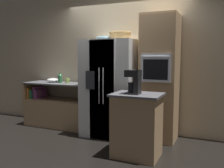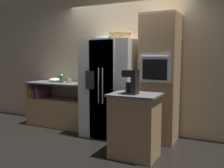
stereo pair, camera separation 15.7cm
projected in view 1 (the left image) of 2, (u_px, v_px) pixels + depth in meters
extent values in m
plane|color=black|center=(115.00, 136.00, 4.60)|extent=(20.00, 20.00, 0.00)
cube|color=beige|center=(125.00, 60.00, 4.92)|extent=(12.00, 0.06, 2.80)
cube|color=tan|center=(60.00, 113.00, 5.29)|extent=(1.42, 0.61, 0.55)
cube|color=tan|center=(59.00, 100.00, 5.25)|extent=(1.37, 0.56, 0.02)
cube|color=tan|center=(33.00, 90.00, 5.52)|extent=(0.04, 0.61, 0.34)
cube|color=tan|center=(88.00, 94.00, 4.96)|extent=(0.04, 0.61, 0.34)
cube|color=slate|center=(59.00, 83.00, 5.22)|extent=(1.42, 0.61, 0.03)
cube|color=orange|center=(34.00, 92.00, 5.47)|extent=(0.04, 0.42, 0.23)
cube|color=#337A4C|center=(36.00, 93.00, 5.45)|extent=(0.05, 0.40, 0.19)
cube|color=#934784|center=(39.00, 92.00, 5.42)|extent=(0.05, 0.31, 0.25)
cube|color=#934784|center=(41.00, 94.00, 5.40)|extent=(0.05, 0.35, 0.20)
cube|color=white|center=(111.00, 88.00, 4.63)|extent=(0.96, 0.79, 1.76)
cube|color=white|center=(101.00, 91.00, 4.26)|extent=(0.48, 0.02, 1.73)
cube|color=white|center=(102.00, 91.00, 4.26)|extent=(0.48, 0.02, 1.73)
cylinder|color=#B2B2B7|center=(99.00, 86.00, 4.24)|extent=(0.02, 0.02, 0.62)
cylinder|color=#B2B2B7|center=(103.00, 86.00, 4.21)|extent=(0.02, 0.02, 0.62)
cube|color=#2D2D33|center=(90.00, 80.00, 4.31)|extent=(0.17, 0.01, 0.32)
cube|color=tan|center=(160.00, 78.00, 4.34)|extent=(0.60, 0.60, 2.18)
cube|color=silver|center=(156.00, 68.00, 4.03)|extent=(0.49, 0.04, 0.47)
cube|color=black|center=(155.00, 70.00, 4.01)|extent=(0.41, 0.01, 0.33)
cylinder|color=#B2B2B7|center=(155.00, 56.00, 3.98)|extent=(0.43, 0.02, 0.02)
cube|color=#A68259|center=(156.00, 32.00, 3.98)|extent=(0.57, 0.01, 0.60)
cube|color=tan|center=(137.00, 126.00, 3.63)|extent=(0.65, 0.51, 0.90)
cube|color=slate|center=(137.00, 95.00, 3.58)|extent=(0.71, 0.56, 0.03)
cylinder|color=tan|center=(120.00, 36.00, 4.46)|extent=(0.38, 0.38, 0.12)
torus|color=tan|center=(120.00, 33.00, 4.45)|extent=(0.40, 0.40, 0.03)
ellipsoid|color=#668C99|center=(104.00, 38.00, 4.51)|extent=(0.30, 0.30, 0.07)
cylinder|color=#33723F|center=(60.00, 79.00, 5.18)|extent=(0.09, 0.09, 0.15)
cone|color=#33723F|center=(60.00, 74.00, 5.17)|extent=(0.09, 0.09, 0.05)
cylinder|color=#33723F|center=(60.00, 73.00, 5.17)|extent=(0.03, 0.03, 0.02)
cylinder|color=#B2D166|center=(67.00, 81.00, 5.12)|extent=(0.08, 0.08, 0.10)
torus|color=#B2D166|center=(69.00, 81.00, 5.10)|extent=(0.07, 0.01, 0.07)
ellipsoid|color=white|center=(53.00, 80.00, 5.30)|extent=(0.26, 0.26, 0.09)
cube|color=black|center=(133.00, 93.00, 3.55)|extent=(0.20, 0.18, 0.02)
cylinder|color=black|center=(132.00, 87.00, 3.55)|extent=(0.11, 0.11, 0.14)
cube|color=black|center=(137.00, 82.00, 3.51)|extent=(0.07, 0.16, 0.34)
cube|color=black|center=(133.00, 73.00, 3.52)|extent=(0.20, 0.18, 0.10)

